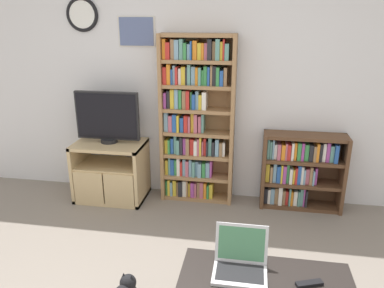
# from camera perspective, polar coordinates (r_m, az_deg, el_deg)

# --- Properties ---
(wall_back) EXTENTS (6.20, 0.09, 2.60)m
(wall_back) POSITION_cam_1_polar(r_m,az_deg,el_deg) (4.03, 0.95, 9.72)
(wall_back) COLOR silver
(wall_back) RESTS_ON ground_plane
(tv_stand) EXTENTS (0.75, 0.50, 0.65)m
(tv_stand) POSITION_cam_1_polar(r_m,az_deg,el_deg) (4.25, -12.29, -4.01)
(tv_stand) COLOR tan
(tv_stand) RESTS_ON ground_plane
(television) EXTENTS (0.69, 0.18, 0.56)m
(television) POSITION_cam_1_polar(r_m,az_deg,el_deg) (4.09, -12.77, 4.00)
(television) COLOR black
(television) RESTS_ON tv_stand
(bookshelf_tall) EXTENTS (0.78, 0.24, 1.79)m
(bookshelf_tall) POSITION_cam_1_polar(r_m,az_deg,el_deg) (3.97, 0.38, 3.64)
(bookshelf_tall) COLOR #9E754C
(bookshelf_tall) RESTS_ON ground_plane
(bookshelf_short) EXTENTS (0.84, 0.27, 0.81)m
(bookshelf_short) POSITION_cam_1_polar(r_m,az_deg,el_deg) (4.10, 15.84, -3.80)
(bookshelf_short) COLOR brown
(bookshelf_short) RESTS_ON ground_plane
(coffee_table) EXTENTS (1.03, 0.48, 0.48)m
(coffee_table) POSITION_cam_1_polar(r_m,az_deg,el_deg) (2.43, 11.10, -20.66)
(coffee_table) COLOR black
(coffee_table) RESTS_ON ground_plane
(laptop) EXTENTS (0.32, 0.29, 0.26)m
(laptop) POSITION_cam_1_polar(r_m,az_deg,el_deg) (2.40, 7.39, -17.25)
(laptop) COLOR silver
(laptop) RESTS_ON coffee_table
(remote_near_laptop) EXTENTS (0.17, 0.10, 0.02)m
(remote_near_laptop) POSITION_cam_1_polar(r_m,az_deg,el_deg) (2.41, 17.44, -19.63)
(remote_near_laptop) COLOR black
(remote_near_laptop) RESTS_ON coffee_table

